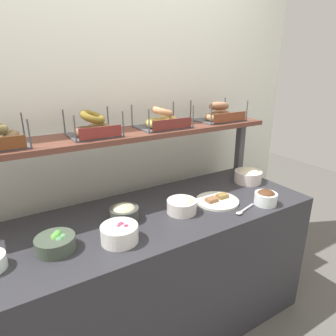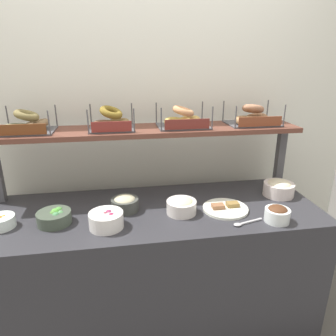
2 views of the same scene
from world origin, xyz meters
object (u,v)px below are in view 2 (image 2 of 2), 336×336
bowl_beet_salad (106,220)px  serving_spoon_near_plate (244,223)px  bowl_potato_salad (279,188)px  bowl_scallion_spread (181,205)px  bagel_basket_everything (252,117)px  bowl_chocolate_spread (277,214)px  bowl_veggie_mix (54,217)px  serving_plate_white (225,208)px  bagel_basket_cinnamon_raisin (111,122)px  bowl_tuna_salad (125,203)px  bagel_basket_poppy (27,124)px  bowl_fruit_salad (1,222)px  bagel_basket_sesame (183,120)px

bowl_beet_salad → serving_spoon_near_plate: (0.72, -0.09, -0.04)m
bowl_potato_salad → serving_spoon_near_plate: size_ratio=1.09×
bowl_scallion_spread → serving_spoon_near_plate: 0.36m
bowl_beet_salad → bagel_basket_everything: size_ratio=0.55×
bowl_chocolate_spread → bowl_veggie_mix: bearing=171.7°
bowl_veggie_mix → serving_spoon_near_plate: bowl_veggie_mix is taller
bowl_potato_salad → serving_plate_white: 0.43m
bowl_veggie_mix → bagel_basket_cinnamon_raisin: bearing=46.8°
bowl_scallion_spread → serving_spoon_near_plate: (0.30, -0.18, -0.04)m
bowl_tuna_salad → serving_plate_white: 0.59m
bagel_basket_poppy → bagel_basket_everything: size_ratio=0.89×
bowl_scallion_spread → bagel_basket_cinnamon_raisin: (-0.37, 0.34, 0.43)m
serving_plate_white → serving_spoon_near_plate: size_ratio=1.49×
serving_spoon_near_plate → bagel_basket_cinnamon_raisin: size_ratio=0.65×
bowl_scallion_spread → bagel_basket_cinnamon_raisin: bagel_basket_cinnamon_raisin is taller
bowl_veggie_mix → serving_spoon_near_plate: (1.00, -0.18, -0.03)m
bowl_tuna_salad → bowl_fruit_salad: (-0.65, -0.09, -0.01)m
bowl_chocolate_spread → bagel_basket_everything: bearing=85.0°
bowl_potato_salad → serving_spoon_near_plate: bowl_potato_salad is taller
bowl_chocolate_spread → bagel_basket_everything: size_ratio=0.41×
bowl_potato_salad → bowl_tuna_salad: bearing=-177.1°
bowl_beet_salad → bowl_veggie_mix: 0.29m
bowl_tuna_salad → bagel_basket_poppy: 0.74m
bowl_tuna_salad → bowl_chocolate_spread: (0.81, -0.27, 0.00)m
bowl_fruit_salad → bagel_basket_poppy: (0.11, 0.34, 0.45)m
bowl_potato_salad → bagel_basket_sesame: size_ratio=0.60×
bowl_tuna_salad → bagel_basket_sesame: 0.63m
bowl_veggie_mix → bagel_basket_poppy: size_ratio=0.61×
bowl_potato_salad → bowl_fruit_salad: 1.64m
bowl_fruit_salad → serving_plate_white: size_ratio=0.53×
serving_plate_white → bagel_basket_poppy: bagel_basket_poppy is taller
bowl_veggie_mix → bowl_potato_salad: bowl_potato_salad is taller
serving_plate_white → bowl_veggie_mix: bearing=-179.9°
bowl_tuna_salad → serving_plate_white: bowl_tuna_salad is taller
bagel_basket_sesame → bowl_chocolate_spread: bearing=-51.0°
bowl_fruit_salad → bagel_basket_sesame: bagel_basket_sesame is taller
serving_spoon_near_plate → bowl_potato_salad: bearing=41.2°
bowl_scallion_spread → serving_spoon_near_plate: bearing=-31.0°
bowl_chocolate_spread → bagel_basket_everything: (0.05, 0.52, 0.43)m
bowl_tuna_salad → serving_plate_white: size_ratio=0.60×
bowl_scallion_spread → bowl_chocolate_spread: size_ratio=1.27×
bagel_basket_poppy → bagel_basket_cinnamon_raisin: bearing=-0.1°
bagel_basket_poppy → bagel_basket_cinnamon_raisin: bagel_basket_cinnamon_raisin is taller
bagel_basket_sesame → serving_plate_white: bearing=-61.1°
bowl_veggie_mix → serving_spoon_near_plate: 1.02m
bowl_potato_salad → bagel_basket_everything: bearing=122.3°
bowl_beet_salad → serving_plate_white: 0.69m
bowl_tuna_salad → bowl_scallion_spread: bearing=-15.3°
serving_plate_white → bagel_basket_poppy: size_ratio=0.90×
bowl_potato_salad → bagel_basket_sesame: bagel_basket_sesame is taller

